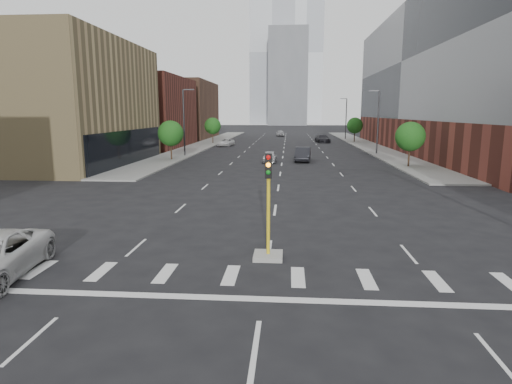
# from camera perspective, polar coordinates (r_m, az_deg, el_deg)

# --- Properties ---
(sidewalk_left_far) EXTENTS (5.00, 92.00, 0.15)m
(sidewalk_left_far) POSITION_cam_1_polar(r_m,az_deg,el_deg) (83.73, -6.56, 6.45)
(sidewalk_left_far) COLOR gray
(sidewalk_left_far) RESTS_ON ground
(sidewalk_right_far) EXTENTS (5.00, 92.00, 0.15)m
(sidewalk_right_far) POSITION_cam_1_polar(r_m,az_deg,el_deg) (83.45, 14.24, 6.18)
(sidewalk_right_far) COLOR gray
(sidewalk_right_far) RESTS_ON ground
(building_left_mid) EXTENTS (20.00, 24.00, 14.00)m
(building_left_mid) POSITION_cam_1_polar(r_m,az_deg,el_deg) (55.74, -26.62, 10.51)
(building_left_mid) COLOR tan
(building_left_mid) RESTS_ON ground
(building_left_far_a) EXTENTS (20.00, 22.00, 12.00)m
(building_left_far_a) POSITION_cam_1_polar(r_m,az_deg,el_deg) (79.24, -16.82, 10.14)
(building_left_far_a) COLOR brown
(building_left_far_a) RESTS_ON ground
(building_left_far_b) EXTENTS (20.00, 24.00, 13.00)m
(building_left_far_b) POSITION_cam_1_polar(r_m,az_deg,el_deg) (103.94, -11.63, 10.64)
(building_left_far_b) COLOR brown
(building_left_far_b) RESTS_ON ground
(building_right_main) EXTENTS (24.00, 70.00, 22.00)m
(building_right_main) POSITION_cam_1_polar(r_m,az_deg,el_deg) (74.00, 27.99, 13.26)
(building_right_main) COLOR brown
(building_right_main) RESTS_ON ground
(tower_left) EXTENTS (22.00, 22.00, 70.00)m
(tower_left) POSITION_cam_1_polar(r_m,az_deg,el_deg) (230.02, 2.25, 17.81)
(tower_left) COLOR #B2B7BC
(tower_left) RESTS_ON ground
(tower_right) EXTENTS (20.00, 20.00, 80.00)m
(tower_right) POSITION_cam_1_polar(r_m,az_deg,el_deg) (270.32, 6.60, 17.73)
(tower_right) COLOR #B2B7BC
(tower_right) RESTS_ON ground
(tower_mid) EXTENTS (18.00, 18.00, 44.00)m
(tower_mid) POSITION_cam_1_polar(r_m,az_deg,el_deg) (208.64, 4.28, 14.94)
(tower_mid) COLOR slate
(tower_mid) RESTS_ON ground
(median_traffic_signal) EXTENTS (1.20, 1.20, 4.40)m
(median_traffic_signal) POSITION_cam_1_polar(r_m,az_deg,el_deg) (17.73, 1.64, -5.87)
(median_traffic_signal) COLOR #999993
(median_traffic_signal) RESTS_ON ground
(streetlight_right_a) EXTENTS (1.60, 0.22, 9.07)m
(streetlight_right_a) POSITION_cam_1_polar(r_m,az_deg,el_deg) (64.28, 15.90, 9.30)
(streetlight_right_a) COLOR #2D2D30
(streetlight_right_a) RESTS_ON ground
(streetlight_right_b) EXTENTS (1.60, 0.22, 9.07)m
(streetlight_right_b) POSITION_cam_1_polar(r_m,az_deg,el_deg) (98.83, 11.87, 9.78)
(streetlight_right_b) COLOR #2D2D30
(streetlight_right_b) RESTS_ON ground
(streetlight_left) EXTENTS (1.60, 0.22, 9.07)m
(streetlight_left) POSITION_cam_1_polar(r_m,az_deg,el_deg) (59.74, -9.52, 9.49)
(streetlight_left) COLOR #2D2D30
(streetlight_left) RESTS_ON ground
(tree_left_near) EXTENTS (3.20, 3.20, 4.85)m
(tree_left_near) POSITION_cam_1_polar(r_m,az_deg,el_deg) (55.10, -11.31, 7.67)
(tree_left_near) COLOR #382619
(tree_left_near) RESTS_ON ground
(tree_left_far) EXTENTS (3.20, 3.20, 4.85)m
(tree_left_far) POSITION_cam_1_polar(r_m,az_deg,el_deg) (84.37, -5.80, 8.76)
(tree_left_far) COLOR #382619
(tree_left_far) RESTS_ON ground
(tree_right_near) EXTENTS (3.20, 3.20, 4.85)m
(tree_right_near) POSITION_cam_1_polar(r_m,az_deg,el_deg) (49.87, 19.87, 6.97)
(tree_right_near) COLOR #382619
(tree_right_near) RESTS_ON ground
(tree_right_far) EXTENTS (3.20, 3.20, 4.85)m
(tree_right_far) POSITION_cam_1_polar(r_m,az_deg,el_deg) (89.04, 13.04, 8.63)
(tree_right_far) COLOR #382619
(tree_right_far) RESTS_ON ground
(car_near_left) EXTENTS (1.74, 4.08, 1.37)m
(car_near_left) POSITION_cam_1_polar(r_m,az_deg,el_deg) (52.24, 1.83, 4.74)
(car_near_left) COLOR #B9B8BE
(car_near_left) RESTS_ON ground
(car_mid_right) EXTENTS (2.23, 5.35, 1.72)m
(car_mid_right) POSITION_cam_1_polar(r_m,az_deg,el_deg) (53.55, 6.26, 5.01)
(car_mid_right) COLOR black
(car_mid_right) RESTS_ON ground
(car_far_left) EXTENTS (2.89, 5.04, 1.32)m
(car_far_left) POSITION_cam_1_polar(r_m,az_deg,el_deg) (77.57, -4.04, 6.61)
(car_far_left) COLOR silver
(car_far_left) RESTS_ON ground
(car_deep_right) EXTENTS (3.13, 5.87, 1.62)m
(car_deep_right) POSITION_cam_1_polar(r_m,az_deg,el_deg) (87.76, 8.86, 7.06)
(car_deep_right) COLOR black
(car_deep_right) RESTS_ON ground
(car_distant) EXTENTS (2.29, 4.79, 1.58)m
(car_distant) POSITION_cam_1_polar(r_m,az_deg,el_deg) (109.83, 3.25, 7.84)
(car_distant) COLOR #9C9DA0
(car_distant) RESTS_ON ground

